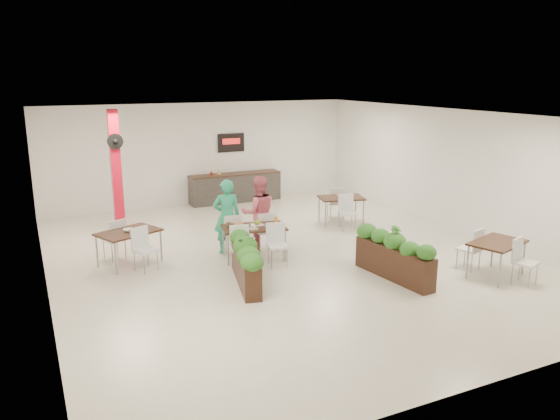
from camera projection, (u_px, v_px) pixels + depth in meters
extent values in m
plane|color=beige|center=(283.00, 256.00, 12.53)|extent=(12.00, 12.00, 0.00)
cube|color=white|center=(201.00, 154.00, 17.40)|extent=(10.00, 0.10, 3.20)
cube|color=white|center=(489.00, 275.00, 6.89)|extent=(10.00, 0.10, 3.20)
cube|color=white|center=(39.00, 211.00, 10.06)|extent=(0.10, 12.00, 3.20)
cube|color=white|center=(455.00, 171.00, 14.23)|extent=(0.10, 12.00, 3.20)
cube|color=white|center=(283.00, 115.00, 11.76)|extent=(10.00, 12.00, 0.04)
cube|color=red|center=(116.00, 171.00, 14.23)|extent=(0.25, 0.25, 3.20)
cylinder|color=black|center=(115.00, 141.00, 13.87)|extent=(0.40, 0.06, 0.40)
sphere|color=black|center=(115.00, 142.00, 13.84)|extent=(0.12, 0.12, 0.12)
cube|color=#292725|center=(235.00, 188.00, 17.79)|extent=(3.00, 0.60, 0.90)
cube|color=black|center=(235.00, 174.00, 17.68)|extent=(3.00, 0.62, 0.04)
cube|color=black|center=(231.00, 143.00, 17.71)|extent=(0.90, 0.04, 0.60)
cube|color=red|center=(231.00, 141.00, 17.67)|extent=(0.60, 0.02, 0.18)
imported|color=maroon|center=(211.00, 172.00, 17.32)|extent=(0.09, 0.09, 0.19)
imported|color=gold|center=(219.00, 172.00, 17.42)|extent=(0.13, 0.13, 0.17)
cube|color=black|center=(254.00, 227.00, 12.20)|extent=(1.53, 1.06, 0.04)
cylinder|color=gray|center=(228.00, 250.00, 11.82)|extent=(0.04, 0.04, 0.71)
cylinder|color=gray|center=(285.00, 246.00, 12.12)|extent=(0.04, 0.04, 0.71)
cylinder|color=gray|center=(224.00, 241.00, 12.46)|extent=(0.04, 0.04, 0.71)
cylinder|color=gray|center=(278.00, 237.00, 12.76)|extent=(0.04, 0.04, 0.71)
cube|color=white|center=(232.00, 233.00, 12.74)|extent=(0.49, 0.49, 0.05)
cube|color=white|center=(233.00, 225.00, 12.50)|extent=(0.42, 0.12, 0.45)
cylinder|color=gray|center=(238.00, 240.00, 12.99)|extent=(0.02, 0.02, 0.43)
cylinder|color=gray|center=(224.00, 241.00, 12.91)|extent=(0.02, 0.02, 0.43)
cylinder|color=gray|center=(241.00, 244.00, 12.67)|extent=(0.02, 0.02, 0.43)
cylinder|color=gray|center=(226.00, 246.00, 12.59)|extent=(0.02, 0.02, 0.43)
cube|color=white|center=(265.00, 231.00, 12.93)|extent=(0.49, 0.49, 0.05)
cube|color=white|center=(267.00, 223.00, 12.69)|extent=(0.42, 0.12, 0.45)
cylinder|color=gray|center=(271.00, 238.00, 13.18)|extent=(0.02, 0.02, 0.43)
cylinder|color=gray|center=(257.00, 239.00, 13.10)|extent=(0.02, 0.02, 0.43)
cylinder|color=gray|center=(274.00, 242.00, 12.86)|extent=(0.02, 0.02, 0.43)
cylinder|color=gray|center=(260.00, 243.00, 12.78)|extent=(0.02, 0.02, 0.43)
cube|color=white|center=(241.00, 249.00, 11.61)|extent=(0.49, 0.49, 0.05)
cube|color=white|center=(239.00, 235.00, 11.72)|extent=(0.42, 0.12, 0.45)
cylinder|color=gray|center=(235.00, 262.00, 11.46)|extent=(0.02, 0.02, 0.43)
cylinder|color=gray|center=(251.00, 261.00, 11.54)|extent=(0.02, 0.02, 0.43)
cylinder|color=gray|center=(232.00, 257.00, 11.78)|extent=(0.02, 0.02, 0.43)
cylinder|color=gray|center=(248.00, 256.00, 11.86)|extent=(0.02, 0.02, 0.43)
cube|color=white|center=(278.00, 246.00, 11.80)|extent=(0.49, 0.49, 0.05)
cube|color=white|center=(275.00, 232.00, 11.91)|extent=(0.42, 0.12, 0.45)
cylinder|color=gray|center=(272.00, 259.00, 11.65)|extent=(0.02, 0.02, 0.43)
cylinder|color=gray|center=(287.00, 258.00, 11.73)|extent=(0.02, 0.02, 0.43)
cylinder|color=gray|center=(268.00, 254.00, 11.97)|extent=(0.02, 0.02, 0.43)
cylinder|color=gray|center=(283.00, 253.00, 12.05)|extent=(0.02, 0.02, 0.43)
cube|color=white|center=(239.00, 228.00, 12.01)|extent=(0.35, 0.35, 0.01)
ellipsoid|color=brown|center=(239.00, 225.00, 12.00)|extent=(0.22, 0.22, 0.13)
cube|color=white|center=(257.00, 225.00, 12.33)|extent=(0.31, 0.31, 0.01)
ellipsoid|color=gold|center=(257.00, 222.00, 12.31)|extent=(0.18, 0.18, 0.11)
cube|color=white|center=(272.00, 226.00, 12.17)|extent=(0.31, 0.31, 0.01)
ellipsoid|color=#4D120F|center=(272.00, 224.00, 12.16)|extent=(0.16, 0.16, 0.10)
cube|color=white|center=(253.00, 229.00, 12.01)|extent=(0.21, 0.21, 0.01)
ellipsoid|color=white|center=(253.00, 227.00, 12.00)|extent=(0.12, 0.12, 0.07)
cylinder|color=orange|center=(276.00, 220.00, 12.45)|extent=(0.07, 0.07, 0.15)
imported|color=brown|center=(229.00, 225.00, 12.15)|extent=(0.12, 0.12, 0.10)
imported|color=#249F71|center=(227.00, 217.00, 12.57)|extent=(0.71, 0.54, 1.75)
imported|color=#E66679|center=(259.00, 213.00, 12.90)|extent=(0.97, 0.82, 1.76)
cube|color=black|center=(246.00, 269.00, 10.80)|extent=(0.76, 1.95, 0.64)
ellipsoid|color=#1E4F16|center=(252.00, 261.00, 9.92)|extent=(0.40, 0.40, 0.32)
ellipsoid|color=#1E4F16|center=(249.00, 254.00, 10.30)|extent=(0.40, 0.40, 0.32)
ellipsoid|color=#1E4F16|center=(245.00, 247.00, 10.69)|extent=(0.40, 0.40, 0.32)
ellipsoid|color=#1E4F16|center=(242.00, 241.00, 11.08)|extent=(0.40, 0.40, 0.32)
ellipsoid|color=#1E4F16|center=(240.00, 236.00, 11.46)|extent=(0.40, 0.40, 0.32)
imported|color=#1E4F16|center=(245.00, 243.00, 10.67)|extent=(0.38, 0.33, 0.42)
cube|color=black|center=(394.00, 263.00, 11.09)|extent=(0.55, 2.04, 0.67)
ellipsoid|color=#1E4F16|center=(427.00, 253.00, 10.27)|extent=(0.40, 0.40, 0.32)
ellipsoid|color=#1E4F16|center=(410.00, 247.00, 10.63)|extent=(0.40, 0.40, 0.32)
ellipsoid|color=#1E4F16|center=(395.00, 241.00, 10.98)|extent=(0.40, 0.40, 0.32)
ellipsoid|color=#1E4F16|center=(380.00, 236.00, 11.34)|extent=(0.40, 0.40, 0.32)
ellipsoid|color=#1E4F16|center=(367.00, 231.00, 11.69)|extent=(0.40, 0.40, 0.32)
imported|color=#1E4F16|center=(395.00, 237.00, 10.96)|extent=(0.24, 0.24, 0.44)
cube|color=black|center=(128.00, 232.00, 11.83)|extent=(1.50, 1.28, 0.04)
cylinder|color=gray|center=(116.00, 259.00, 11.27)|extent=(0.04, 0.04, 0.71)
cylinder|color=gray|center=(161.00, 246.00, 12.11)|extent=(0.04, 0.04, 0.71)
cylinder|color=gray|center=(97.00, 251.00, 11.74)|extent=(0.04, 0.04, 0.71)
cylinder|color=gray|center=(142.00, 240.00, 12.57)|extent=(0.04, 0.04, 0.71)
cube|color=white|center=(114.00, 239.00, 12.28)|extent=(0.55, 0.55, 0.05)
cube|color=white|center=(118.00, 230.00, 12.10)|extent=(0.40, 0.20, 0.45)
cylinder|color=gray|center=(117.00, 246.00, 12.57)|extent=(0.02, 0.02, 0.43)
cylinder|color=gray|center=(104.00, 249.00, 12.33)|extent=(0.02, 0.02, 0.43)
cylinder|color=gray|center=(125.00, 249.00, 12.36)|extent=(0.02, 0.02, 0.43)
cylinder|color=gray|center=(112.00, 252.00, 12.11)|extent=(0.02, 0.02, 0.43)
cube|color=white|center=(146.00, 250.00, 11.52)|extent=(0.55, 0.55, 0.05)
cube|color=white|center=(140.00, 237.00, 11.58)|extent=(0.40, 0.20, 0.45)
cylinder|color=gray|center=(144.00, 265.00, 11.34)|extent=(0.02, 0.02, 0.43)
cylinder|color=gray|center=(158.00, 260.00, 11.59)|extent=(0.02, 0.02, 0.43)
cylinder|color=gray|center=(135.00, 261.00, 11.56)|extent=(0.02, 0.02, 0.43)
cylinder|color=gray|center=(148.00, 257.00, 11.81)|extent=(0.02, 0.02, 0.43)
imported|color=white|center=(128.00, 230.00, 11.82)|extent=(0.22, 0.22, 0.05)
cube|color=black|center=(341.00, 198.00, 15.13)|extent=(1.37, 1.08, 0.04)
cylinder|color=gray|center=(325.00, 215.00, 14.80)|extent=(0.04, 0.04, 0.71)
cylinder|color=gray|center=(363.00, 213.00, 15.00)|extent=(0.04, 0.04, 0.71)
cylinder|color=gray|center=(319.00, 209.00, 15.45)|extent=(0.04, 0.04, 0.71)
cylinder|color=gray|center=(356.00, 207.00, 15.65)|extent=(0.04, 0.04, 0.71)
cube|color=white|center=(335.00, 203.00, 15.77)|extent=(0.51, 0.51, 0.05)
cube|color=white|center=(337.00, 196.00, 15.53)|extent=(0.42, 0.15, 0.45)
cylinder|color=gray|center=(339.00, 209.00, 16.02)|extent=(0.02, 0.02, 0.43)
cylinder|color=gray|center=(328.00, 209.00, 15.96)|extent=(0.02, 0.02, 0.43)
cylinder|color=gray|center=(342.00, 212.00, 15.70)|extent=(0.02, 0.02, 0.43)
cylinder|color=gray|center=(331.00, 212.00, 15.64)|extent=(0.02, 0.02, 0.43)
cube|color=white|center=(348.00, 213.00, 14.63)|extent=(0.51, 0.51, 0.05)
cube|color=white|center=(346.00, 202.00, 14.75)|extent=(0.42, 0.15, 0.45)
cylinder|color=gray|center=(343.00, 223.00, 14.49)|extent=(0.02, 0.02, 0.43)
cylinder|color=gray|center=(355.00, 222.00, 14.56)|extent=(0.02, 0.02, 0.43)
cylinder|color=gray|center=(339.00, 220.00, 14.82)|extent=(0.02, 0.02, 0.43)
cylinder|color=gray|center=(351.00, 219.00, 14.88)|extent=(0.02, 0.02, 0.43)
imported|color=white|center=(341.00, 196.00, 15.12)|extent=(0.22, 0.22, 0.05)
cube|color=black|center=(498.00, 243.00, 11.09)|extent=(1.38, 1.12, 0.04)
cylinder|color=gray|center=(500.00, 271.00, 10.59)|extent=(0.04, 0.04, 0.71)
cylinder|color=gray|center=(524.00, 258.00, 11.30)|extent=(0.04, 0.04, 0.71)
cylinder|color=gray|center=(467.00, 262.00, 11.07)|extent=(0.04, 0.04, 0.71)
cylinder|color=gray|center=(492.00, 251.00, 11.78)|extent=(0.04, 0.04, 0.71)
cube|color=white|center=(469.00, 249.00, 11.59)|extent=(0.53, 0.53, 0.05)
cube|color=white|center=(479.00, 240.00, 11.39)|extent=(0.41, 0.17, 0.45)
cylinder|color=gray|center=(465.00, 256.00, 11.88)|extent=(0.02, 0.02, 0.43)
cylinder|color=gray|center=(457.00, 259.00, 11.65)|extent=(0.02, 0.02, 0.43)
cylinder|color=gray|center=(480.00, 260.00, 11.64)|extent=(0.02, 0.02, 0.43)
cylinder|color=gray|center=(472.00, 263.00, 11.41)|extent=(0.02, 0.02, 0.43)
cube|color=white|center=(526.00, 263.00, 10.74)|extent=(0.53, 0.53, 0.05)
cube|color=white|center=(517.00, 249.00, 10.81)|extent=(0.41, 0.17, 0.45)
cylinder|color=gray|center=(529.00, 279.00, 10.56)|extent=(0.02, 0.02, 0.43)
cylinder|color=gray|center=(537.00, 274.00, 10.79)|extent=(0.02, 0.02, 0.43)
cylinder|color=gray|center=(512.00, 274.00, 10.80)|extent=(0.02, 0.02, 0.43)
cylinder|color=gray|center=(520.00, 270.00, 11.03)|extent=(0.02, 0.02, 0.43)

